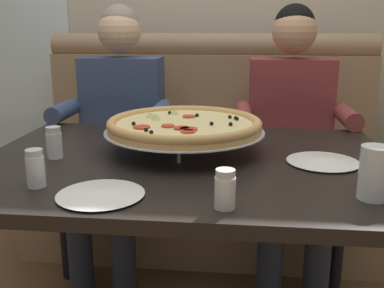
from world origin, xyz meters
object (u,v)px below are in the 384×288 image
Objects in this scene: booth_bench at (207,168)px; drinking_glass at (374,175)px; patio_chair at (49,100)px; pizza at (184,125)px; diner_left at (118,122)px; plate_near_right at (323,160)px; dining_table at (186,181)px; diner_right at (291,126)px; shaker_pepper_flakes at (225,192)px; plate_near_left at (101,192)px; shaker_parmesan at (54,145)px; shaker_oregano at (36,171)px.

booth_bench is 13.44× the size of drinking_glass.
pizza is at bearing -56.56° from patio_chair.
diner_left is (-0.42, -0.27, 0.31)m from booth_bench.
pizza is at bearing 167.90° from plate_near_right.
diner_left reaches higher than dining_table.
diner_left is 1.00× the size of diner_right.
patio_chair is at bearing 123.23° from diner_left.
dining_table is 1.61× the size of patio_chair.
shaker_pepper_flakes is 0.33m from plate_near_left.
booth_bench is at bearing 114.88° from plate_near_right.
diner_right is 11.91× the size of shaker_parmesan.
diner_left is at bearing 117.24° from shaker_pepper_flakes.
diner_right is at bearing 0.00° from diner_left.
patio_chair is (-1.34, 2.73, -0.23)m from plate_near_left.
shaker_oregano is (-0.38, -1.27, 0.39)m from booth_bench.
booth_bench is 0.59m from diner_left.
shaker_oregano is (-0.36, -0.41, -0.05)m from pizza.
drinking_glass is (0.94, -1.00, 0.10)m from diner_left.
shaker_pepper_flakes is at bearing -104.13° from diner_right.
booth_bench is at bearing -42.79° from patio_chair.
shaker_oregano is at bearing -179.56° from drinking_glass.
shaker_oregano is 0.76× the size of drinking_glass.
pizza reaches higher than dining_table.
shaker_parmesan is (-0.86, -0.74, 0.08)m from diner_right.
drinking_glass reaches higher than plate_near_right.
shaker_pepper_flakes is at bearing -62.76° from diner_left.
pizza is (-0.02, 0.10, 0.17)m from dining_table.
patio_chair is at bearing 139.26° from diner_right.
shaker_pepper_flakes is at bearing -164.89° from drinking_glass.
patio_chair reaches higher than shaker_parmesan.
booth_bench reaches higher than pizza.
booth_bench is 8.04× the size of plate_near_right.
shaker_parmesan is 2.65m from patio_chair.
dining_table is 0.82m from diner_left.
pizza is 0.49m from plate_near_left.
patio_chair is (-1.52, 2.37, -0.14)m from dining_table.
diner_right reaches higher than plate_near_right.
dining_table is 0.50m from shaker_oregano.
diner_left is 1.48× the size of patio_chair.
diner_left is at bearing 180.00° from diner_right.
diner_left is 1.12m from plate_near_right.
diner_right reaches higher than shaker_pepper_flakes.
drinking_glass reaches higher than shaker_pepper_flakes.
plate_near_left is (0.26, -0.32, -0.04)m from shaker_parmesan.
booth_bench is at bearing 147.76° from diner_right.
shaker_pepper_flakes is at bearing -127.07° from plate_near_right.
shaker_parmesan is at bearing 102.41° from shaker_oregano.
patio_chair is at bearing 114.14° from shaker_parmesan.
booth_bench is at bearing 96.05° from shaker_pepper_flakes.
plate_near_left is 1.66× the size of drinking_glass.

